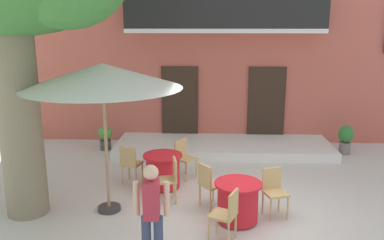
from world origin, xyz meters
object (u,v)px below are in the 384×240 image
at_px(cafe_chair_near_tree_2, 274,189).
at_px(cafe_umbrella, 102,76).
at_px(cafe_table_middle, 163,171).
at_px(cafe_table_near_tree, 238,202).
at_px(ground_planter_left, 105,137).
at_px(cafe_chair_near_tree_1, 227,212).
at_px(cafe_chair_middle_1, 170,177).
at_px(cafe_chair_middle_2, 184,156).
at_px(cafe_chair_near_tree_0, 209,183).
at_px(pedestrian_near_entrance, 152,211).
at_px(ground_planter_right, 346,138).
at_px(cafe_chair_middle_0, 130,162).

relative_size(cafe_chair_near_tree_2, cafe_umbrella, 0.31).
bearing_deg(cafe_table_middle, cafe_chair_near_tree_2, -28.51).
height_order(cafe_table_near_tree, ground_planter_left, cafe_table_near_tree).
distance_m(cafe_chair_near_tree_1, cafe_chair_middle_1, 1.86).
distance_m(cafe_chair_near_tree_2, ground_planter_left, 5.71).
relative_size(cafe_chair_near_tree_1, cafe_chair_middle_2, 1.00).
bearing_deg(ground_planter_left, cafe_chair_near_tree_1, -56.09).
bearing_deg(ground_planter_left, cafe_table_near_tree, -49.89).
relative_size(cafe_chair_near_tree_0, cafe_chair_middle_1, 1.00).
distance_m(cafe_table_middle, cafe_chair_middle_1, 0.77).
distance_m(cafe_chair_middle_1, pedestrian_near_entrance, 2.28).
distance_m(cafe_chair_middle_1, ground_planter_right, 5.63).
bearing_deg(cafe_chair_near_tree_2, ground_planter_left, 137.38).
bearing_deg(cafe_chair_middle_2, cafe_chair_middle_0, -156.75).
height_order(cafe_chair_near_tree_0, ground_planter_left, cafe_chair_near_tree_0).
bearing_deg(ground_planter_right, pedestrian_near_entrance, -129.59).
relative_size(cafe_chair_near_tree_0, cafe_chair_near_tree_2, 1.00).
relative_size(cafe_chair_near_tree_0, cafe_umbrella, 0.31).
distance_m(cafe_table_middle, ground_planter_right, 5.44).
distance_m(cafe_table_near_tree, pedestrian_near_entrance, 2.05).
bearing_deg(cafe_table_middle, cafe_chair_middle_0, 170.41).
xyz_separation_m(cafe_chair_middle_1, pedestrian_near_entrance, (-0.04, -2.24, 0.37)).
bearing_deg(pedestrian_near_entrance, ground_planter_left, 111.02).
bearing_deg(cafe_chair_near_tree_0, cafe_chair_middle_2, 110.36).
distance_m(cafe_chair_near_tree_1, ground_planter_left, 5.89).
relative_size(cafe_table_near_tree, ground_planter_right, 1.06).
bearing_deg(pedestrian_near_entrance, cafe_chair_middle_0, 106.81).
distance_m(cafe_chair_near_tree_1, cafe_umbrella, 3.23).
xyz_separation_m(cafe_table_near_tree, cafe_chair_middle_2, (-1.12, 2.14, 0.14)).
height_order(cafe_chair_near_tree_2, cafe_chair_middle_1, same).
bearing_deg(cafe_chair_near_tree_0, cafe_chair_middle_1, 162.04).
bearing_deg(cafe_table_middle, pedestrian_near_entrance, -86.33).
xyz_separation_m(cafe_chair_middle_0, pedestrian_near_entrance, (0.93, -3.09, 0.37)).
height_order(cafe_table_middle, ground_planter_right, ground_planter_right).
xyz_separation_m(cafe_table_middle, cafe_chair_middle_2, (0.42, 0.63, 0.14)).
distance_m(cafe_table_near_tree, cafe_chair_near_tree_0, 0.77).
xyz_separation_m(cafe_table_middle, cafe_chair_middle_0, (-0.74, 0.13, 0.14)).
bearing_deg(cafe_chair_middle_0, cafe_chair_near_tree_1, -48.88).
xyz_separation_m(cafe_chair_near_tree_2, cafe_table_middle, (-2.23, 1.21, -0.14)).
distance_m(cafe_chair_near_tree_0, cafe_chair_middle_1, 0.83).
bearing_deg(cafe_chair_middle_2, cafe_chair_middle_1, -98.18).
xyz_separation_m(cafe_chair_near_tree_1, cafe_table_middle, (-1.32, 2.23, -0.14)).
height_order(cafe_chair_near_tree_0, cafe_chair_near_tree_2, same).
height_order(cafe_table_middle, cafe_chair_middle_0, cafe_chair_middle_0).
distance_m(ground_planter_left, pedestrian_near_entrance, 6.04).
bearing_deg(pedestrian_near_entrance, cafe_chair_middle_2, 86.33).
bearing_deg(cafe_chair_middle_0, cafe_umbrella, -97.69).
height_order(cafe_chair_near_tree_0, cafe_chair_near_tree_1, same).
xyz_separation_m(cafe_umbrella, ground_planter_left, (-1.05, 3.82, -2.23)).
bearing_deg(cafe_table_middle, ground_planter_right, 28.43).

